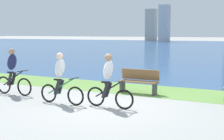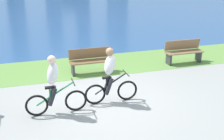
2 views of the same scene
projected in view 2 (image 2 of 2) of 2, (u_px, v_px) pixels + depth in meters
The scene contains 6 objects.
ground_plane at pixel (105, 101), 9.17m from camera, with size 300.00×300.00×0.00m, color #9E9E99.
grass_strip_bayside at pixel (83, 67), 11.93m from camera, with size 120.00×2.46×0.01m, color #6B9947.
cyclist_lead at pixel (110, 76), 8.80m from camera, with size 1.58×0.52×1.65m.
cyclist_trailing at pixel (54, 85), 8.17m from camera, with size 1.65×0.52×1.65m.
bench_near_path at pixel (183, 52), 12.24m from camera, with size 1.50×0.47×0.90m.
bench_far_along_path at pixel (90, 61), 11.19m from camera, with size 1.50×0.47×0.90m.
Camera 2 is at (-2.18, -7.98, 4.07)m, focal length 50.00 mm.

